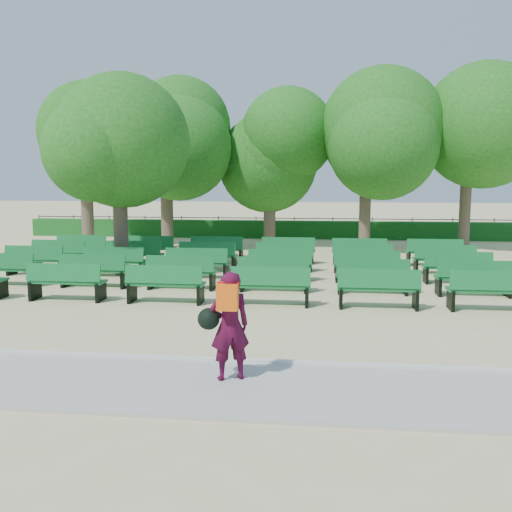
# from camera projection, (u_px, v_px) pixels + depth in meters

# --- Properties ---
(ground) EXTENTS (120.00, 120.00, 0.00)m
(ground) POSITION_uv_depth(u_px,v_px,m) (231.00, 290.00, 15.70)
(ground) COLOR #CBBE87
(paving) EXTENTS (30.00, 2.20, 0.06)m
(paving) POSITION_uv_depth(u_px,v_px,m) (151.00, 385.00, 8.41)
(paving) COLOR #ABAAA6
(paving) RESTS_ON ground
(curb) EXTENTS (30.00, 0.12, 0.10)m
(curb) POSITION_uv_depth(u_px,v_px,m) (171.00, 359.00, 9.54)
(curb) COLOR silver
(curb) RESTS_ON ground
(hedge) EXTENTS (26.00, 0.70, 0.90)m
(hedge) POSITION_uv_depth(u_px,v_px,m) (274.00, 229.00, 29.41)
(hedge) COLOR #185D1E
(hedge) RESTS_ON ground
(fence) EXTENTS (26.00, 0.10, 1.02)m
(fence) POSITION_uv_depth(u_px,v_px,m) (275.00, 237.00, 29.87)
(fence) COLOR black
(fence) RESTS_ON ground
(tree_line) EXTENTS (21.80, 6.80, 7.04)m
(tree_line) POSITION_uv_depth(u_px,v_px,m) (267.00, 247.00, 25.54)
(tree_line) COLOR #246B1C
(tree_line) RESTS_ON ground
(bench_array) EXTENTS (1.92, 0.63, 1.21)m
(bench_array) POSITION_uv_depth(u_px,v_px,m) (238.00, 276.00, 17.41)
(bench_array) COLOR #12692D
(bench_array) RESTS_ON ground
(tree_among) EXTENTS (4.17, 4.17, 5.77)m
(tree_among) POSITION_uv_depth(u_px,v_px,m) (118.00, 152.00, 17.82)
(tree_among) COLOR brown
(tree_among) RESTS_ON ground
(person) EXTENTS (0.82, 0.59, 1.64)m
(person) POSITION_uv_depth(u_px,v_px,m) (228.00, 324.00, 8.45)
(person) COLOR #400923
(person) RESTS_ON ground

